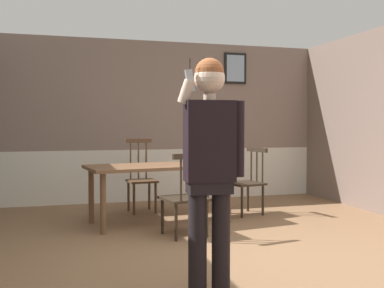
{
  "coord_description": "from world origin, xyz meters",
  "views": [
    {
      "loc": [
        -1.58,
        -3.97,
        1.28
      ],
      "look_at": [
        -0.44,
        0.02,
        1.1
      ],
      "focal_mm": 42.51,
      "sensor_mm": 36.0,
      "label": 1
    }
  ],
  "objects_px": {
    "chair_near_window": "(247,182)",
    "chair_at_table_head": "(186,196)",
    "dining_table": "(160,171)",
    "chair_by_doorway": "(141,178)",
    "person_figure": "(210,158)"
  },
  "relations": [
    {
      "from": "chair_by_doorway",
      "to": "chair_near_window",
      "type": "bearing_deg",
      "value": 151.1
    },
    {
      "from": "dining_table",
      "to": "chair_at_table_head",
      "type": "relative_size",
      "value": 2.05
    },
    {
      "from": "chair_by_doorway",
      "to": "dining_table",
      "type": "bearing_deg",
      "value": 92.5
    },
    {
      "from": "person_figure",
      "to": "chair_by_doorway",
      "type": "bearing_deg",
      "value": -87.21
    },
    {
      "from": "dining_table",
      "to": "chair_at_table_head",
      "type": "distance_m",
      "value": 0.84
    },
    {
      "from": "chair_by_doorway",
      "to": "chair_at_table_head",
      "type": "xyz_separation_m",
      "value": [
        0.24,
        -1.61,
        -0.03
      ]
    },
    {
      "from": "dining_table",
      "to": "chair_at_table_head",
      "type": "height_order",
      "value": "chair_at_table_head"
    },
    {
      "from": "dining_table",
      "to": "chair_by_doorway",
      "type": "relative_size",
      "value": 1.85
    },
    {
      "from": "chair_near_window",
      "to": "chair_by_doorway",
      "type": "bearing_deg",
      "value": 54.14
    },
    {
      "from": "dining_table",
      "to": "person_figure",
      "type": "xyz_separation_m",
      "value": [
        -0.16,
        -2.56,
        0.36
      ]
    },
    {
      "from": "dining_table",
      "to": "person_figure",
      "type": "distance_m",
      "value": 2.59
    },
    {
      "from": "chair_by_doorway",
      "to": "person_figure",
      "type": "distance_m",
      "value": 3.41
    },
    {
      "from": "chair_near_window",
      "to": "person_figure",
      "type": "relative_size",
      "value": 0.53
    },
    {
      "from": "dining_table",
      "to": "chair_by_doorway",
      "type": "height_order",
      "value": "chair_by_doorway"
    },
    {
      "from": "chair_near_window",
      "to": "chair_at_table_head",
      "type": "xyz_separation_m",
      "value": [
        -1.19,
        -1.0,
        -0.0
      ]
    }
  ]
}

